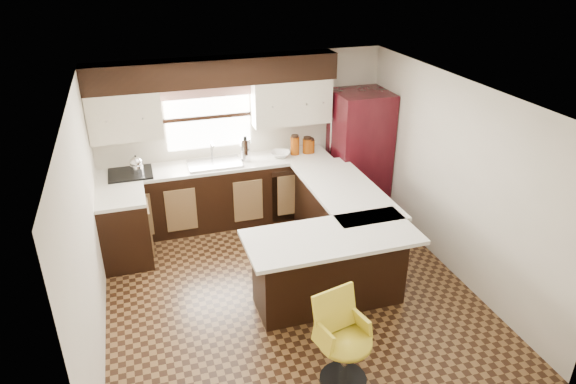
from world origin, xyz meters
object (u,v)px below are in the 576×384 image
object	(u,v)px
peninsula_long	(339,222)
refrigerator	(359,152)
peninsula_return	(329,269)
bar_chair	(345,343)

from	to	relation	value
peninsula_long	refrigerator	world-z (taller)	refrigerator
peninsula_return	bar_chair	xyz separation A→B (m)	(-0.30, -1.17, 0.01)
peninsula_long	refrigerator	xyz separation A→B (m)	(0.78, 1.15, 0.47)
peninsula_return	bar_chair	world-z (taller)	bar_chair
peninsula_long	refrigerator	bearing A→B (deg)	55.75
refrigerator	bar_chair	size ratio (longest dim) A/B	2.00
peninsula_long	bar_chair	world-z (taller)	bar_chair
peninsula_long	peninsula_return	size ratio (longest dim) A/B	1.18
refrigerator	bar_chair	xyz separation A→B (m)	(-1.61, -3.30, -0.46)
peninsula_long	peninsula_return	bearing A→B (deg)	-118.30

